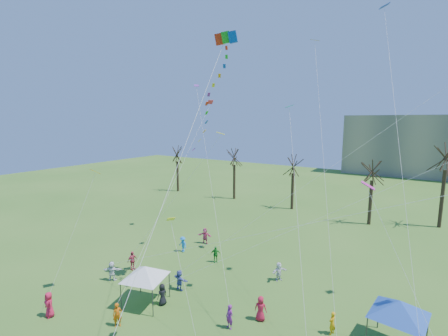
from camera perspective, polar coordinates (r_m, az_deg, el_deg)
The scene contains 6 objects.
bare_tree_row at distance 46.67m, azimuth 26.41°, elevation -0.35°, with size 69.61×9.51×11.79m.
big_box_kite at distance 22.87m, azimuth -1.85°, elevation 12.05°, with size 2.16×7.83×22.02m.
canopy_tent_white at distance 25.24m, azimuth -14.21°, elevation -17.95°, with size 3.83×3.83×2.99m.
canopy_tent_blue at distance 22.87m, azimuth 29.41°, elevation -21.41°, with size 4.20×4.20×3.18m.
festival_crowd at distance 24.87m, azimuth -1.11°, elevation -22.54°, with size 25.75×17.46×1.82m.
small_kites_aloft at distance 22.54m, azimuth 10.64°, elevation 6.85°, with size 27.92×18.08×30.84m.
Camera 1 is at (9.70, -10.12, 13.76)m, focal length 25.00 mm.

